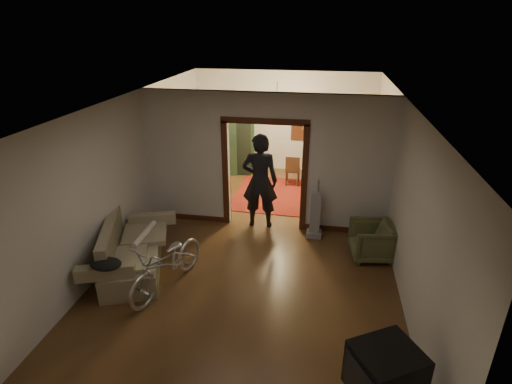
% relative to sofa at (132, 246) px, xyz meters
% --- Properties ---
extents(floor, '(5.00, 8.50, 0.01)m').
position_rel_sofa_xyz_m(floor, '(2.01, 1.27, -0.45)').
color(floor, '#3E2713').
rests_on(floor, ground).
extents(ceiling, '(5.00, 8.50, 0.01)m').
position_rel_sofa_xyz_m(ceiling, '(2.01, 1.27, 2.35)').
color(ceiling, white).
rests_on(ceiling, floor).
extents(wall_back, '(5.00, 0.02, 2.80)m').
position_rel_sofa_xyz_m(wall_back, '(2.01, 5.52, 0.95)').
color(wall_back, beige).
rests_on(wall_back, floor).
extents(wall_left, '(0.02, 8.50, 2.80)m').
position_rel_sofa_xyz_m(wall_left, '(-0.49, 1.27, 0.95)').
color(wall_left, beige).
rests_on(wall_left, floor).
extents(wall_right, '(0.02, 8.50, 2.80)m').
position_rel_sofa_xyz_m(wall_right, '(4.51, 1.27, 0.95)').
color(wall_right, beige).
rests_on(wall_right, floor).
extents(partition_wall, '(5.00, 0.14, 2.80)m').
position_rel_sofa_xyz_m(partition_wall, '(2.01, 2.02, 0.95)').
color(partition_wall, beige).
rests_on(partition_wall, floor).
extents(door_casing, '(1.74, 0.20, 2.32)m').
position_rel_sofa_xyz_m(door_casing, '(2.01, 2.02, 0.65)').
color(door_casing, '#3E1B0E').
rests_on(door_casing, floor).
extents(far_window, '(0.98, 0.06, 1.28)m').
position_rel_sofa_xyz_m(far_window, '(2.71, 5.48, 1.10)').
color(far_window, black).
rests_on(far_window, wall_back).
extents(chandelier, '(0.24, 0.24, 0.24)m').
position_rel_sofa_xyz_m(chandelier, '(2.01, 3.77, 1.90)').
color(chandelier, '#FFE0A5').
rests_on(chandelier, ceiling).
extents(light_switch, '(0.08, 0.01, 0.12)m').
position_rel_sofa_xyz_m(light_switch, '(3.06, 1.95, 0.80)').
color(light_switch, silver).
rests_on(light_switch, partition_wall).
extents(sofa, '(1.49, 2.14, 0.90)m').
position_rel_sofa_xyz_m(sofa, '(0.00, 0.00, 0.00)').
color(sofa, '#736D4D').
rests_on(sofa, floor).
extents(rolled_paper, '(0.11, 0.85, 0.11)m').
position_rel_sofa_xyz_m(rolled_paper, '(0.10, 0.30, 0.08)').
color(rolled_paper, beige).
rests_on(rolled_paper, sofa).
extents(jacket, '(0.48, 0.36, 0.14)m').
position_rel_sofa_xyz_m(jacket, '(0.05, -0.91, 0.23)').
color(jacket, black).
rests_on(jacket, sofa).
extents(bicycle, '(1.09, 1.84, 0.91)m').
position_rel_sofa_xyz_m(bicycle, '(0.81, -0.42, 0.01)').
color(bicycle, silver).
rests_on(bicycle, floor).
extents(armchair, '(0.84, 0.83, 0.68)m').
position_rel_sofa_xyz_m(armchair, '(4.13, 1.10, -0.11)').
color(armchair, brown).
rests_on(armchair, floor).
extents(crt_tv, '(0.83, 0.80, 0.54)m').
position_rel_sofa_xyz_m(crt_tv, '(3.91, -2.38, 0.36)').
color(crt_tv, black).
rests_on(crt_tv, tv_stand).
extents(vacuum, '(0.34, 0.29, 0.97)m').
position_rel_sofa_xyz_m(vacuum, '(3.08, 1.67, 0.04)').
color(vacuum, gray).
rests_on(vacuum, floor).
extents(person, '(0.76, 0.52, 2.01)m').
position_rel_sofa_xyz_m(person, '(1.92, 1.97, 0.56)').
color(person, black).
rests_on(person, floor).
extents(oriental_rug, '(1.79, 2.32, 0.02)m').
position_rel_sofa_xyz_m(oriental_rug, '(1.91, 3.62, -0.44)').
color(oriental_rug, '#62110F').
rests_on(oriental_rug, floor).
extents(locker, '(0.92, 0.68, 1.63)m').
position_rel_sofa_xyz_m(locker, '(0.81, 5.02, 0.37)').
color(locker, black).
rests_on(locker, floor).
extents(globe, '(0.29, 0.29, 0.29)m').
position_rel_sofa_xyz_m(globe, '(0.81, 5.02, 1.49)').
color(globe, '#1E5972').
rests_on(globe, locker).
extents(desk, '(0.99, 0.56, 0.73)m').
position_rel_sofa_xyz_m(desk, '(3.12, 5.16, -0.09)').
color(desk, '#331E11').
rests_on(desk, floor).
extents(desk_chair, '(0.45, 0.45, 0.82)m').
position_rel_sofa_xyz_m(desk_chair, '(2.40, 4.38, -0.04)').
color(desk_chair, '#331E11').
rests_on(desk_chair, floor).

